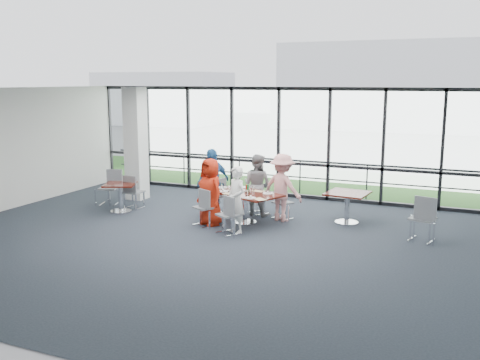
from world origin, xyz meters
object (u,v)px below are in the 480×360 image
at_px(diner_far_left, 257,185).
at_px(chair_main_nr, 228,215).
at_px(chair_spare_la, 134,192).
at_px(side_table_left, 120,189).
at_px(chair_main_nl, 205,207).
at_px(diner_near_right, 236,200).
at_px(diner_end, 213,182).
at_px(chair_main_fr, 283,203).
at_px(main_table, 245,198).
at_px(structural_column, 136,144).
at_px(chair_spare_lb, 109,188).
at_px(chair_spare_r, 423,219).
at_px(chair_main_fl, 259,198).
at_px(diner_near_left, 210,192).
at_px(chair_main_end, 213,196).
at_px(diner_far_right, 282,188).
at_px(side_table_right, 347,197).

xyz_separation_m(diner_far_left, chair_main_nr, (0.05, -1.87, -0.34)).
bearing_deg(chair_spare_la, diner_far_left, 14.27).
height_order(side_table_left, chair_main_nl, chair_main_nl).
relative_size(diner_near_right, diner_end, 0.89).
bearing_deg(diner_near_right, diner_far_left, 126.78).
bearing_deg(chair_main_fr, chair_main_nl, 72.17).
distance_m(main_table, chair_main_nr, 1.05).
xyz_separation_m(main_table, chair_main_nr, (0.03, -1.04, -0.17)).
height_order(structural_column, diner_far_left, structural_column).
bearing_deg(chair_main_nr, diner_end, 158.19).
bearing_deg(diner_near_right, chair_spare_lb, -162.77).
distance_m(main_table, chair_spare_r, 4.05).
distance_m(diner_near_right, chair_spare_la, 3.59).
height_order(structural_column, chair_main_fl, structural_column).
bearing_deg(chair_main_nl, diner_near_left, 83.30).
relative_size(structural_column, diner_near_left, 2.01).
bearing_deg(chair_spare_r, chair_main_end, -170.32).
height_order(chair_main_nl, chair_spare_la, chair_spare_la).
distance_m(diner_near_right, diner_end, 1.79).
distance_m(diner_near_left, chair_main_nl, 0.39).
bearing_deg(diner_far_left, structural_column, 4.65).
bearing_deg(diner_far_left, diner_far_right, 169.73).
bearing_deg(side_table_left, diner_far_right, 11.33).
xyz_separation_m(chair_main_fr, chair_spare_lb, (-4.88, -0.47, 0.06)).
height_order(side_table_left, side_table_right, same).
height_order(chair_main_nr, chair_spare_r, chair_spare_r).
xyz_separation_m(chair_main_fl, chair_main_end, (-1.10, -0.46, 0.03)).
xyz_separation_m(side_table_left, diner_end, (2.32, 0.75, 0.23)).
distance_m(main_table, diner_near_right, 0.86).
bearing_deg(chair_spare_lb, chair_spare_r, 161.08).
xyz_separation_m(side_table_right, chair_main_nr, (-2.22, -2.00, -0.21)).
bearing_deg(structural_column, chair_main_nl, -30.39).
bearing_deg(chair_spare_la, side_table_right, 10.93).
distance_m(side_table_left, chair_main_nl, 2.66).
xyz_separation_m(chair_main_fr, chair_main_end, (-1.84, -0.18, 0.03)).
height_order(diner_end, chair_main_end, diner_end).
bearing_deg(diner_far_left, chair_main_fl, -77.18).
bearing_deg(chair_spare_r, diner_near_left, -158.44).
bearing_deg(chair_main_fl, diner_near_right, 131.65).
relative_size(main_table, chair_spare_la, 2.24).
bearing_deg(chair_main_fr, chair_spare_r, -159.99).
distance_m(side_table_left, chair_spare_la, 0.50).
xyz_separation_m(side_table_left, chair_main_fl, (3.37, 1.27, -0.21)).
relative_size(diner_near_left, chair_spare_la, 1.78).
bearing_deg(main_table, chair_main_fl, 115.58).
distance_m(side_table_left, diner_far_right, 4.24).
distance_m(diner_far_left, chair_spare_la, 3.36).
relative_size(side_table_left, chair_main_fl, 1.25).
height_order(main_table, diner_end, diner_end).
distance_m(chair_main_nr, chair_spare_lb, 4.39).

